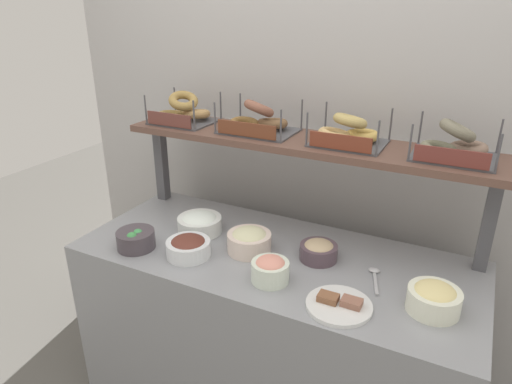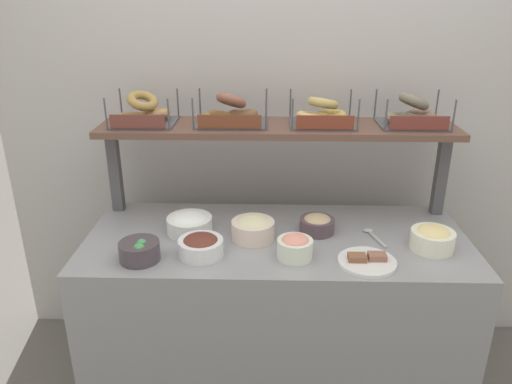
% 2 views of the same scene
% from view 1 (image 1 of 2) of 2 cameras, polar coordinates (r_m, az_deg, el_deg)
% --- Properties ---
extents(back_wall, '(2.86, 0.06, 2.40)m').
position_cam_1_polar(back_wall, '(2.26, 8.25, 6.43)').
color(back_wall, '#B2AFAE').
rests_on(back_wall, ground_plane).
extents(deli_counter, '(1.66, 0.70, 0.85)m').
position_cam_1_polar(deli_counter, '(2.17, 2.01, -17.48)').
color(deli_counter, gray).
rests_on(deli_counter, ground_plane).
extents(shelf_riser_left, '(0.05, 0.05, 0.40)m').
position_cam_1_polar(shelf_riser_left, '(2.42, -11.70, 3.62)').
color(shelf_riser_left, '#4C4C51').
rests_on(shelf_riser_left, deli_counter).
extents(shelf_riser_right, '(0.05, 0.05, 0.40)m').
position_cam_1_polar(shelf_riser_right, '(1.94, 27.02, -3.47)').
color(shelf_riser_right, '#4C4C51').
rests_on(shelf_riser_right, deli_counter).
extents(upper_shelf, '(1.62, 0.32, 0.03)m').
position_cam_1_polar(upper_shelf, '(1.99, 5.67, 6.24)').
color(upper_shelf, brown).
rests_on(upper_shelf, shelf_riser_left).
extents(bowl_cream_cheese, '(0.20, 0.20, 0.09)m').
position_cam_1_polar(bowl_cream_cheese, '(2.09, -7.04, -3.84)').
color(bowl_cream_cheese, white).
rests_on(bowl_cream_cheese, deli_counter).
extents(bowl_egg_salad, '(0.18, 0.18, 0.10)m').
position_cam_1_polar(bowl_egg_salad, '(1.69, 21.29, -12.20)').
color(bowl_egg_salad, white).
rests_on(bowl_egg_salad, deli_counter).
extents(bowl_hummus, '(0.15, 0.15, 0.08)m').
position_cam_1_polar(bowl_hummus, '(1.89, 7.80, -7.21)').
color(bowl_hummus, '#54414B').
rests_on(bowl_hummus, deli_counter).
extents(bowl_veggie_mix, '(0.16, 0.16, 0.09)m').
position_cam_1_polar(bowl_veggie_mix, '(2.02, -14.74, -5.70)').
color(bowl_veggie_mix, '#483F46').
rests_on(bowl_veggie_mix, deli_counter).
extents(bowl_lox_spread, '(0.14, 0.14, 0.10)m').
position_cam_1_polar(bowl_lox_spread, '(1.73, 1.78, -9.59)').
color(bowl_lox_spread, silver).
rests_on(bowl_lox_spread, deli_counter).
extents(bowl_chocolate_spread, '(0.18, 0.18, 0.09)m').
position_cam_1_polar(bowl_chocolate_spread, '(1.91, -8.43, -6.75)').
color(bowl_chocolate_spread, white).
rests_on(bowl_chocolate_spread, deli_counter).
extents(bowl_potato_salad, '(0.19, 0.19, 0.10)m').
position_cam_1_polar(bowl_potato_salad, '(1.92, -0.85, -6.03)').
color(bowl_potato_salad, beige).
rests_on(bowl_potato_salad, deli_counter).
extents(serving_plate_white, '(0.23, 0.23, 0.04)m').
position_cam_1_polar(serving_plate_white, '(1.64, 10.31, -13.63)').
color(serving_plate_white, white).
rests_on(serving_plate_white, deli_counter).
extents(serving_spoon_near_plate, '(0.07, 0.17, 0.01)m').
position_cam_1_polar(serving_spoon_near_plate, '(1.83, 14.57, -10.10)').
color(serving_spoon_near_plate, '#B7B7BC').
rests_on(serving_spoon_near_plate, deli_counter).
extents(bagel_basket_everything, '(0.28, 0.26, 0.15)m').
position_cam_1_polar(bagel_basket_everything, '(2.25, -9.03, 9.75)').
color(bagel_basket_everything, '#4C4C51').
rests_on(bagel_basket_everything, upper_shelf).
extents(bagel_basket_cinnamon_raisin, '(0.33, 0.26, 0.15)m').
position_cam_1_polar(bagel_basket_cinnamon_raisin, '(2.06, 0.27, 8.76)').
color(bagel_basket_cinnamon_raisin, '#4C4C51').
rests_on(bagel_basket_cinnamon_raisin, upper_shelf).
extents(bagel_basket_sesame, '(0.30, 0.27, 0.14)m').
position_cam_1_polar(bagel_basket_sesame, '(1.92, 11.44, 7.19)').
color(bagel_basket_sesame, '#4C4C51').
rests_on(bagel_basket_sesame, upper_shelf).
extents(bagel_basket_poppy, '(0.30, 0.24, 0.15)m').
position_cam_1_polar(bagel_basket_poppy, '(1.86, 23.46, 5.28)').
color(bagel_basket_poppy, '#4C4C51').
rests_on(bagel_basket_poppy, upper_shelf).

